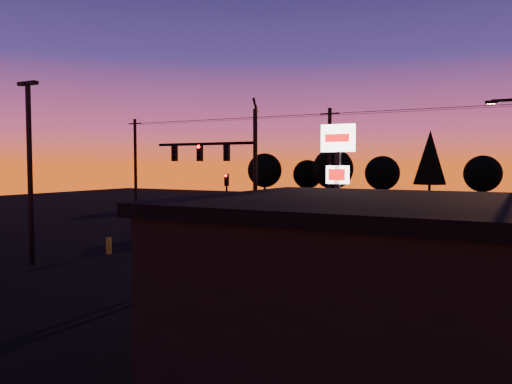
# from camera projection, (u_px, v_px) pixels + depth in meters

# --- Properties ---
(ground) EXTENTS (120.00, 120.00, 0.00)m
(ground) POSITION_uv_depth(u_px,v_px,m) (189.00, 268.00, 24.17)
(ground) COLOR black
(ground) RESTS_ON ground
(lane_arrow) EXTENTS (1.20, 3.10, 0.01)m
(lane_arrow) POSITION_uv_depth(u_px,v_px,m) (216.00, 263.00, 25.39)
(lane_arrow) COLOR beige
(lane_arrow) RESTS_ON ground
(traffic_signal_mast) EXTENTS (6.79, 0.52, 8.58)m
(traffic_signal_mast) POSITION_uv_depth(u_px,v_px,m) (230.00, 166.00, 27.44)
(traffic_signal_mast) COLOR black
(traffic_signal_mast) RESTS_ON ground
(secondary_signal) EXTENTS (0.30, 0.31, 4.35)m
(secondary_signal) POSITION_uv_depth(u_px,v_px,m) (227.00, 194.00, 36.47)
(secondary_signal) COLOR black
(secondary_signal) RESTS_ON ground
(parking_lot_light) EXTENTS (1.25, 0.30, 9.14)m
(parking_lot_light) POSITION_uv_depth(u_px,v_px,m) (30.00, 160.00, 24.83)
(parking_lot_light) COLOR black
(parking_lot_light) RESTS_ON ground
(pylon_sign) EXTENTS (1.50, 0.28, 6.80)m
(pylon_sign) POSITION_uv_depth(u_px,v_px,m) (338.00, 167.00, 21.86)
(pylon_sign) COLOR black
(pylon_sign) RESTS_ON ground
(utility_pole_0) EXTENTS (1.40, 0.26, 9.00)m
(utility_pole_0) POSITION_uv_depth(u_px,v_px,m) (136.00, 169.00, 43.84)
(utility_pole_0) COLOR black
(utility_pole_0) RESTS_ON ground
(utility_pole_1) EXTENTS (1.40, 0.26, 9.00)m
(utility_pole_1) POSITION_uv_depth(u_px,v_px,m) (329.00, 171.00, 35.23)
(utility_pole_1) COLOR black
(utility_pole_1) RESTS_ON ground
(power_wires) EXTENTS (36.00, 1.22, 0.07)m
(power_wires) POSITION_uv_depth(u_px,v_px,m) (330.00, 114.00, 35.00)
(power_wires) COLOR black
(power_wires) RESTS_ON ground
(store_building) EXTENTS (12.40, 8.40, 4.25)m
(store_building) POSITION_uv_depth(u_px,v_px,m) (457.00, 293.00, 11.26)
(store_building) COLOR black
(store_building) RESTS_ON ground
(bollard) EXTENTS (0.31, 0.31, 0.93)m
(bollard) POSITION_uv_depth(u_px,v_px,m) (109.00, 246.00, 28.07)
(bollard) COLOR gold
(bollard) RESTS_ON ground
(tree_0) EXTENTS (5.36, 5.36, 6.74)m
(tree_0) POSITION_uv_depth(u_px,v_px,m) (265.00, 170.00, 78.29)
(tree_0) COLOR black
(tree_0) RESTS_ON ground
(tree_1) EXTENTS (4.54, 4.54, 5.71)m
(tree_1) POSITION_uv_depth(u_px,v_px,m) (307.00, 174.00, 78.08)
(tree_1) COLOR black
(tree_1) RESTS_ON ground
(tree_2) EXTENTS (5.77, 5.78, 7.26)m
(tree_2) POSITION_uv_depth(u_px,v_px,m) (333.00, 169.00, 70.77)
(tree_2) COLOR black
(tree_2) RESTS_ON ground
(tree_3) EXTENTS (4.95, 4.95, 6.22)m
(tree_3) POSITION_uv_depth(u_px,v_px,m) (382.00, 173.00, 71.45)
(tree_3) COLOR black
(tree_3) RESTS_ON ground
(tree_4) EXTENTS (4.18, 4.18, 9.50)m
(tree_4) POSITION_uv_depth(u_px,v_px,m) (430.00, 157.00, 65.35)
(tree_4) COLOR black
(tree_4) RESTS_ON ground
(tree_5) EXTENTS (4.95, 4.95, 6.22)m
(tree_5) POSITION_uv_depth(u_px,v_px,m) (483.00, 174.00, 66.98)
(tree_5) COLOR black
(tree_5) RESTS_ON ground
(car_left) EXTENTS (4.59, 3.10, 1.45)m
(car_left) POSITION_uv_depth(u_px,v_px,m) (178.00, 227.00, 34.17)
(car_left) COLOR black
(car_left) RESTS_ON ground
(car_mid) EXTENTS (3.94, 2.51, 1.22)m
(car_mid) POSITION_uv_depth(u_px,v_px,m) (236.00, 231.00, 33.25)
(car_mid) COLOR black
(car_mid) RESTS_ON ground
(car_right) EXTENTS (5.19, 3.24, 1.40)m
(car_right) POSITION_uv_depth(u_px,v_px,m) (354.00, 236.00, 30.40)
(car_right) COLOR black
(car_right) RESTS_ON ground
(suv_parked) EXTENTS (4.16, 5.14, 1.30)m
(suv_parked) POSITION_uv_depth(u_px,v_px,m) (303.00, 292.00, 17.22)
(suv_parked) COLOR black
(suv_parked) RESTS_ON ground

